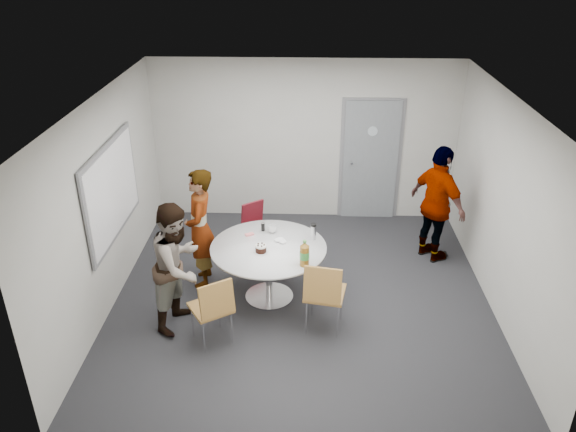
{
  "coord_description": "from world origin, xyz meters",
  "views": [
    {
      "loc": [
        0.03,
        -6.31,
        4.42
      ],
      "look_at": [
        -0.2,
        0.25,
        1.1
      ],
      "focal_mm": 35.0,
      "sensor_mm": 36.0,
      "label": 1
    }
  ],
  "objects_px": {
    "person_main": "(200,229)",
    "person_right": "(437,205)",
    "chair_near_right": "(324,291)",
    "chair_far": "(256,223)",
    "chair_near_left": "(213,305)",
    "person_left": "(178,266)",
    "whiteboard": "(112,190)",
    "table": "(271,254)",
    "door": "(370,161)"
  },
  "relations": [
    {
      "from": "door",
      "to": "whiteboard",
      "type": "bearing_deg",
      "value": -147.34
    },
    {
      "from": "chair_near_left",
      "to": "door",
      "type": "bearing_deg",
      "value": 26.11
    },
    {
      "from": "chair_near_left",
      "to": "chair_near_right",
      "type": "relative_size",
      "value": 0.93
    },
    {
      "from": "table",
      "to": "chair_far",
      "type": "height_order",
      "value": "table"
    },
    {
      "from": "chair_near_left",
      "to": "person_left",
      "type": "relative_size",
      "value": 0.56
    },
    {
      "from": "person_main",
      "to": "person_right",
      "type": "xyz_separation_m",
      "value": [
        3.34,
        0.78,
        0.04
      ]
    },
    {
      "from": "person_right",
      "to": "chair_far",
      "type": "bearing_deg",
      "value": 56.01
    },
    {
      "from": "whiteboard",
      "to": "table",
      "type": "height_order",
      "value": "whiteboard"
    },
    {
      "from": "door",
      "to": "chair_near_right",
      "type": "bearing_deg",
      "value": -104.53
    },
    {
      "from": "whiteboard",
      "to": "table",
      "type": "relative_size",
      "value": 1.26
    },
    {
      "from": "table",
      "to": "person_left",
      "type": "relative_size",
      "value": 0.92
    },
    {
      "from": "table",
      "to": "chair_near_right",
      "type": "xyz_separation_m",
      "value": [
        0.67,
        -0.69,
        -0.08
      ]
    },
    {
      "from": "door",
      "to": "whiteboard",
      "type": "xyz_separation_m",
      "value": [
        -3.56,
        -2.28,
        0.42
      ]
    },
    {
      "from": "chair_near_right",
      "to": "chair_far",
      "type": "bearing_deg",
      "value": 127.7
    },
    {
      "from": "door",
      "to": "person_right",
      "type": "height_order",
      "value": "door"
    },
    {
      "from": "whiteboard",
      "to": "person_left",
      "type": "xyz_separation_m",
      "value": [
        0.97,
        -0.79,
        -0.63
      ]
    },
    {
      "from": "table",
      "to": "chair_near_right",
      "type": "relative_size",
      "value": 1.54
    },
    {
      "from": "person_main",
      "to": "chair_near_right",
      "type": "bearing_deg",
      "value": 52.22
    },
    {
      "from": "chair_far",
      "to": "person_right",
      "type": "bearing_deg",
      "value": 141.29
    },
    {
      "from": "table",
      "to": "person_right",
      "type": "distance_m",
      "value": 2.63
    },
    {
      "from": "door",
      "to": "person_right",
      "type": "relative_size",
      "value": 1.2
    },
    {
      "from": "door",
      "to": "chair_far",
      "type": "relative_size",
      "value": 2.6
    },
    {
      "from": "table",
      "to": "chair_near_left",
      "type": "relative_size",
      "value": 1.65
    },
    {
      "from": "door",
      "to": "person_main",
      "type": "relative_size",
      "value": 1.25
    },
    {
      "from": "person_main",
      "to": "person_right",
      "type": "height_order",
      "value": "person_right"
    },
    {
      "from": "person_main",
      "to": "person_right",
      "type": "bearing_deg",
      "value": 97.98
    },
    {
      "from": "chair_far",
      "to": "chair_near_left",
      "type": "bearing_deg",
      "value": 45.04
    },
    {
      "from": "person_right",
      "to": "person_main",
      "type": "bearing_deg",
      "value": 70.96
    },
    {
      "from": "chair_near_left",
      "to": "person_left",
      "type": "bearing_deg",
      "value": 105.47
    },
    {
      "from": "door",
      "to": "chair_near_left",
      "type": "height_order",
      "value": "door"
    },
    {
      "from": "door",
      "to": "person_left",
      "type": "xyz_separation_m",
      "value": [
        -2.59,
        -3.07,
        -0.2
      ]
    },
    {
      "from": "door",
      "to": "person_left",
      "type": "height_order",
      "value": "door"
    },
    {
      "from": "chair_far",
      "to": "person_right",
      "type": "relative_size",
      "value": 0.46
    },
    {
      "from": "door",
      "to": "chair_near_left",
      "type": "distance_m",
      "value": 4.12
    },
    {
      "from": "table",
      "to": "person_right",
      "type": "bearing_deg",
      "value": 25.9
    },
    {
      "from": "chair_far",
      "to": "chair_near_right",
      "type": "bearing_deg",
      "value": 80.01
    },
    {
      "from": "whiteboard",
      "to": "table",
      "type": "bearing_deg",
      "value": -6.69
    },
    {
      "from": "person_main",
      "to": "door",
      "type": "bearing_deg",
      "value": 125.78
    },
    {
      "from": "chair_near_left",
      "to": "table",
      "type": "bearing_deg",
      "value": 25.18
    },
    {
      "from": "person_left",
      "to": "chair_far",
      "type": "bearing_deg",
      "value": -4.77
    },
    {
      "from": "whiteboard",
      "to": "chair_far",
      "type": "distance_m",
      "value": 2.22
    },
    {
      "from": "chair_near_right",
      "to": "chair_far",
      "type": "distance_m",
      "value": 2.15
    },
    {
      "from": "whiteboard",
      "to": "person_main",
      "type": "height_order",
      "value": "whiteboard"
    },
    {
      "from": "table",
      "to": "chair_near_left",
      "type": "distance_m",
      "value": 1.16
    },
    {
      "from": "chair_far",
      "to": "person_left",
      "type": "relative_size",
      "value": 0.49
    },
    {
      "from": "whiteboard",
      "to": "person_right",
      "type": "xyz_separation_m",
      "value": [
        4.41,
        0.9,
        -0.56
      ]
    },
    {
      "from": "person_right",
      "to": "door",
      "type": "bearing_deg",
      "value": -0.6
    },
    {
      "from": "whiteboard",
      "to": "person_main",
      "type": "distance_m",
      "value": 1.24
    },
    {
      "from": "chair_near_right",
      "to": "person_left",
      "type": "height_order",
      "value": "person_left"
    },
    {
      "from": "table",
      "to": "person_main",
      "type": "distance_m",
      "value": 1.06
    }
  ]
}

